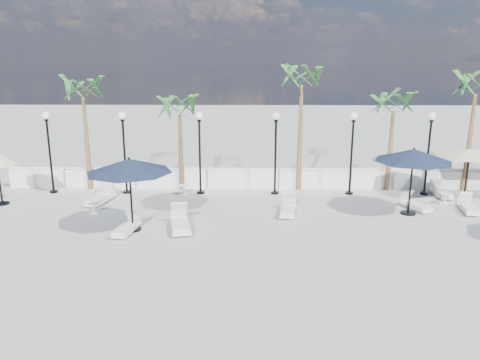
{
  "coord_description": "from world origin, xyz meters",
  "views": [
    {
      "loc": [
        -1.26,
        -14.7,
        6.16
      ],
      "look_at": [
        -1.58,
        3.26,
        1.5
      ],
      "focal_mm": 35.0,
      "sensor_mm": 36.0,
      "label": 1
    }
  ],
  "objects_px": {
    "parasol_navy_left": "(129,166)",
    "parasol_cream_sq_b": "(470,149)",
    "lounger_6": "(415,205)",
    "lounger_7": "(468,207)",
    "lounger_1": "(101,198)",
    "lounger_5": "(440,192)",
    "parasol_navy_mid": "(413,156)",
    "lounger_2": "(127,227)",
    "lounger_4": "(288,208)",
    "lounger_3": "(180,223)",
    "lounger_0": "(104,189)"
  },
  "relations": [
    {
      "from": "parasol_navy_left",
      "to": "parasol_cream_sq_b",
      "type": "relative_size",
      "value": 0.65
    },
    {
      "from": "lounger_6",
      "to": "parasol_navy_left",
      "type": "height_order",
      "value": "parasol_navy_left"
    },
    {
      "from": "lounger_6",
      "to": "lounger_7",
      "type": "distance_m",
      "value": 2.1
    },
    {
      "from": "parasol_navy_left",
      "to": "lounger_6",
      "type": "bearing_deg",
      "value": 13.32
    },
    {
      "from": "lounger_1",
      "to": "lounger_5",
      "type": "distance_m",
      "value": 15.43
    },
    {
      "from": "parasol_navy_left",
      "to": "parasol_navy_mid",
      "type": "bearing_deg",
      "value": 10.87
    },
    {
      "from": "lounger_7",
      "to": "parasol_cream_sq_b",
      "type": "relative_size",
      "value": 0.36
    },
    {
      "from": "lounger_5",
      "to": "lounger_6",
      "type": "xyz_separation_m",
      "value": [
        -1.81,
        -1.98,
        -0.01
      ]
    },
    {
      "from": "parasol_cream_sq_b",
      "to": "lounger_5",
      "type": "bearing_deg",
      "value": 179.03
    },
    {
      "from": "lounger_2",
      "to": "lounger_6",
      "type": "height_order",
      "value": "lounger_2"
    },
    {
      "from": "lounger_4",
      "to": "parasol_navy_mid",
      "type": "xyz_separation_m",
      "value": [
        4.92,
        0.07,
        2.2
      ]
    },
    {
      "from": "lounger_5",
      "to": "parasol_cream_sq_b",
      "type": "bearing_deg",
      "value": -2.04
    },
    {
      "from": "lounger_1",
      "to": "lounger_7",
      "type": "bearing_deg",
      "value": 8.08
    },
    {
      "from": "lounger_3",
      "to": "lounger_5",
      "type": "relative_size",
      "value": 1.21
    },
    {
      "from": "parasol_navy_left",
      "to": "parasol_cream_sq_b",
      "type": "bearing_deg",
      "value": 18.03
    },
    {
      "from": "lounger_3",
      "to": "parasol_cream_sq_b",
      "type": "bearing_deg",
      "value": 8.09
    },
    {
      "from": "parasol_navy_mid",
      "to": "parasol_cream_sq_b",
      "type": "relative_size",
      "value": 0.64
    },
    {
      "from": "lounger_0",
      "to": "parasol_cream_sq_b",
      "type": "xyz_separation_m",
      "value": [
        16.72,
        -0.02,
        1.97
      ]
    },
    {
      "from": "lounger_3",
      "to": "lounger_7",
      "type": "distance_m",
      "value": 11.89
    },
    {
      "from": "lounger_1",
      "to": "parasol_cream_sq_b",
      "type": "distance_m",
      "value": 16.66
    },
    {
      "from": "lounger_6",
      "to": "lounger_0",
      "type": "bearing_deg",
      "value": 151.52
    },
    {
      "from": "lounger_3",
      "to": "parasol_cream_sq_b",
      "type": "distance_m",
      "value": 13.45
    },
    {
      "from": "lounger_0",
      "to": "parasol_navy_left",
      "type": "xyz_separation_m",
      "value": [
        2.46,
        -4.66,
        2.19
      ]
    },
    {
      "from": "lounger_1",
      "to": "lounger_7",
      "type": "height_order",
      "value": "lounger_1"
    },
    {
      "from": "lounger_4",
      "to": "lounger_3",
      "type": "bearing_deg",
      "value": -148.42
    },
    {
      "from": "lounger_4",
      "to": "parasol_cream_sq_b",
      "type": "height_order",
      "value": "parasol_cream_sq_b"
    },
    {
      "from": "lounger_0",
      "to": "lounger_1",
      "type": "xyz_separation_m",
      "value": [
        0.23,
        -1.32,
        -0.02
      ]
    },
    {
      "from": "lounger_5",
      "to": "parasol_cream_sq_b",
      "type": "height_order",
      "value": "parasol_cream_sq_b"
    },
    {
      "from": "lounger_5",
      "to": "lounger_7",
      "type": "height_order",
      "value": "lounger_5"
    },
    {
      "from": "parasol_navy_left",
      "to": "lounger_7",
      "type": "bearing_deg",
      "value": 10.2
    },
    {
      "from": "lounger_1",
      "to": "lounger_4",
      "type": "bearing_deg",
      "value": 2.21
    },
    {
      "from": "lounger_1",
      "to": "lounger_2",
      "type": "bearing_deg",
      "value": -48.52
    },
    {
      "from": "lounger_7",
      "to": "parasol_navy_mid",
      "type": "distance_m",
      "value": 3.42
    },
    {
      "from": "parasol_navy_left",
      "to": "lounger_0",
      "type": "bearing_deg",
      "value": 117.79
    },
    {
      "from": "lounger_0",
      "to": "lounger_3",
      "type": "xyz_separation_m",
      "value": [
        4.2,
        -4.53,
        -0.0
      ]
    },
    {
      "from": "lounger_1",
      "to": "lounger_3",
      "type": "distance_m",
      "value": 5.11
    },
    {
      "from": "lounger_0",
      "to": "lounger_3",
      "type": "relative_size",
      "value": 1.0
    },
    {
      "from": "lounger_0",
      "to": "lounger_7",
      "type": "xyz_separation_m",
      "value": [
        15.88,
        -2.25,
        -0.05
      ]
    },
    {
      "from": "lounger_0",
      "to": "parasol_cream_sq_b",
      "type": "height_order",
      "value": "parasol_cream_sq_b"
    },
    {
      "from": "lounger_0",
      "to": "lounger_2",
      "type": "bearing_deg",
      "value": -79.33
    },
    {
      "from": "lounger_3",
      "to": "lounger_0",
      "type": "bearing_deg",
      "value": 121.16
    },
    {
      "from": "lounger_7",
      "to": "lounger_3",
      "type": "bearing_deg",
      "value": -159.14
    },
    {
      "from": "lounger_3",
      "to": "parasol_navy_mid",
      "type": "height_order",
      "value": "parasol_navy_mid"
    },
    {
      "from": "lounger_3",
      "to": "lounger_2",
      "type": "bearing_deg",
      "value": 179.99
    },
    {
      "from": "lounger_0",
      "to": "lounger_1",
      "type": "height_order",
      "value": "lounger_0"
    },
    {
      "from": "lounger_0",
      "to": "parasol_navy_left",
      "type": "distance_m",
      "value": 5.71
    },
    {
      "from": "lounger_0",
      "to": "parasol_navy_mid",
      "type": "distance_m",
      "value": 13.72
    },
    {
      "from": "parasol_navy_mid",
      "to": "lounger_6",
      "type": "bearing_deg",
      "value": 50.64
    },
    {
      "from": "lounger_2",
      "to": "lounger_3",
      "type": "xyz_separation_m",
      "value": [
        1.9,
        0.39,
        0.04
      ]
    },
    {
      "from": "lounger_4",
      "to": "lounger_1",
      "type": "bearing_deg",
      "value": 178.05
    }
  ]
}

